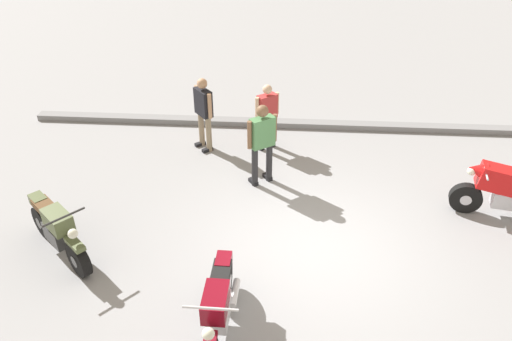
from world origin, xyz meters
TOP-DOWN VIEW (x-y plane):
  - ground_plane at (0.00, 0.00)m, footprint 40.00×40.00m
  - curb_edge at (0.00, 4.60)m, footprint 14.00×0.30m
  - motorcycle_maroon_cruiser at (-1.38, -1.92)m, footprint 0.70×2.09m
  - motorcycle_olive_vintage at (-4.30, -0.41)m, footprint 1.55×1.43m
  - motorcycle_red_sportbike at (3.56, 1.16)m, footprint 1.95×0.73m
  - person_in_black_shirt at (-2.42, 3.37)m, footprint 0.53×0.58m
  - person_in_green_shirt at (-1.02, 2.00)m, footprint 0.60×0.52m
  - person_in_red_shirt at (-0.99, 3.47)m, footprint 0.56×0.49m

SIDE VIEW (x-z plane):
  - ground_plane at x=0.00m, z-range 0.00..0.00m
  - curb_edge at x=0.00m, z-range 0.00..0.15m
  - motorcycle_olive_vintage at x=-4.30m, z-range -0.05..1.02m
  - motorcycle_maroon_cruiser at x=-1.38m, z-range -0.02..1.06m
  - motorcycle_red_sportbike at x=3.56m, z-range 0.02..1.17m
  - person_in_red_shirt at x=-0.99m, z-range 0.10..1.68m
  - person_in_black_shirt at x=-2.42m, z-range 0.13..1.85m
  - person_in_green_shirt at x=-1.02m, z-range 0.14..1.91m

